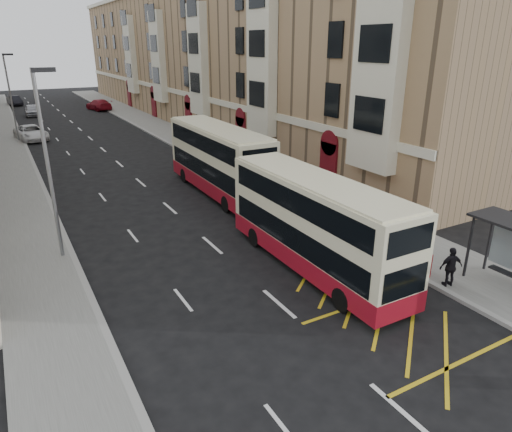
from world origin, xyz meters
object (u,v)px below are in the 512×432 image
street_lamp_near (48,157)px  car_red (99,105)px  pedestrian_mid (407,229)px  car_silver (32,110)px  street_lamp_far (10,93)px  double_decker_front (315,224)px  white_van (31,133)px  double_decker_rear (219,160)px  pedestrian_far (451,267)px  car_dark (15,101)px

street_lamp_near → car_red: (11.55, 48.93, -3.87)m
pedestrian_mid → car_silver: size_ratio=0.44×
street_lamp_near → street_lamp_far: same height
car_silver → car_red: (8.86, 1.46, 0.02)m
street_lamp_near → car_silver: 47.70m
double_decker_front → white_van: 37.05m
white_van → car_silver: size_ratio=1.19×
street_lamp_near → pedestrian_mid: bearing=-27.0°
pedestrian_mid → street_lamp_far: bearing=102.7°
street_lamp_near → car_red: 50.42m
double_decker_rear → white_van: double_decker_rear is taller
street_lamp_near → white_van: size_ratio=1.53×
double_decker_front → pedestrian_far: size_ratio=6.24×
double_decker_front → car_silver: bearing=97.1°
white_van → car_silver: car_silver is taller
double_decker_front → double_decker_rear: (0.99, 11.44, 0.13)m
street_lamp_far → pedestrian_mid: street_lamp_far is taller
double_decker_front → car_silver: 54.16m
street_lamp_near → car_silver: bearing=86.8°
pedestrian_mid → car_dark: pedestrian_mid is taller
car_silver → white_van: bearing=-92.7°
pedestrian_far → white_van: (-11.55, 40.18, -0.23)m
car_silver → pedestrian_mid: bearing=-76.2°
pedestrian_mid → double_decker_front: bearing=163.3°
pedestrian_far → car_dark: pedestrian_far is taller
double_decker_front → car_red: double_decker_front is taller
pedestrian_mid → car_silver: 55.63m
pedestrian_mid → white_van: (-12.66, 36.90, -0.39)m
car_dark → double_decker_rear: bearing=-90.2°
double_decker_rear → car_silver: 42.99m
car_silver → car_dark: car_silver is taller
double_decker_rear → car_silver: (-7.41, 42.32, -1.42)m
white_van → street_lamp_far: bearing=164.8°
street_lamp_far → car_dark: (1.32, 30.79, -3.92)m
double_decker_front → pedestrian_mid: bearing=-8.7°
pedestrian_far → white_van: 41.81m
pedestrian_mid → pedestrian_far: bearing=-116.5°
double_decker_rear → pedestrian_mid: double_decker_rear is taller
street_lamp_far → double_decker_rear: street_lamp_far is taller
pedestrian_far → street_lamp_near: bearing=-21.5°
street_lamp_near → double_decker_front: 11.37m
car_silver → pedestrian_far: bearing=-77.9°
double_decker_rear → pedestrian_far: bearing=-79.7°
street_lamp_near → car_dark: (1.32, 60.79, -3.92)m
street_lamp_far → car_red: 22.51m
white_van → double_decker_rear: bearing=-78.6°
double_decker_front → pedestrian_mid: size_ratio=5.20×
street_lamp_far → double_decker_rear: size_ratio=0.75×
pedestrian_mid → car_dark: (-12.50, 67.82, -0.40)m
double_decker_front → double_decker_rear: 11.49m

